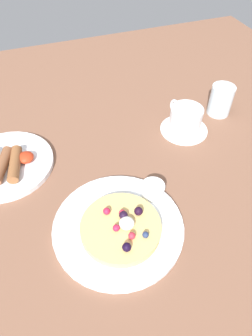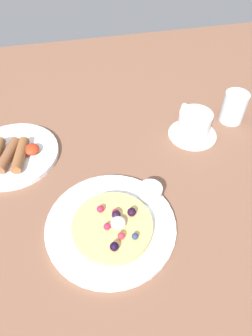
% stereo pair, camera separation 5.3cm
% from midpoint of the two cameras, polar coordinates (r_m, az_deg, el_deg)
% --- Properties ---
extents(ground_plane, '(1.62, 1.48, 0.03)m').
position_cam_midpoint_polar(ground_plane, '(0.69, -5.91, -3.67)').
color(ground_plane, brown).
extents(pancake_plate, '(0.26, 0.26, 0.01)m').
position_cam_midpoint_polar(pancake_plate, '(0.61, -4.01, -11.20)').
color(pancake_plate, white).
rests_on(pancake_plate, ground_plane).
extents(pancake_with_berries, '(0.16, 0.16, 0.03)m').
position_cam_midpoint_polar(pancake_with_berries, '(0.59, -3.52, -11.31)').
color(pancake_with_berries, '#DBB76A').
rests_on(pancake_with_berries, pancake_plate).
extents(syrup_ramekin, '(0.05, 0.05, 0.03)m').
position_cam_midpoint_polar(syrup_ramekin, '(0.64, 2.79, -4.16)').
color(syrup_ramekin, white).
rests_on(syrup_ramekin, pancake_plate).
extents(breakfast_plate, '(0.22, 0.22, 0.01)m').
position_cam_midpoint_polar(breakfast_plate, '(0.77, -23.74, 0.56)').
color(breakfast_plate, white).
rests_on(breakfast_plate, ground_plane).
extents(fried_breakfast, '(0.13, 0.12, 0.03)m').
position_cam_midpoint_polar(fried_breakfast, '(0.75, -24.16, 0.40)').
color(fried_breakfast, brown).
rests_on(fried_breakfast, breakfast_plate).
extents(coffee_saucer, '(0.13, 0.13, 0.01)m').
position_cam_midpoint_polar(coffee_saucer, '(0.82, 9.13, 7.25)').
color(coffee_saucer, white).
rests_on(coffee_saucer, ground_plane).
extents(coffee_cup, '(0.08, 0.11, 0.06)m').
position_cam_midpoint_polar(coffee_cup, '(0.80, 9.37, 9.27)').
color(coffee_cup, white).
rests_on(coffee_cup, coffee_saucer).
extents(water_glass, '(0.06, 0.06, 0.08)m').
position_cam_midpoint_polar(water_glass, '(0.88, 15.95, 12.25)').
color(water_glass, silver).
rests_on(water_glass, ground_plane).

